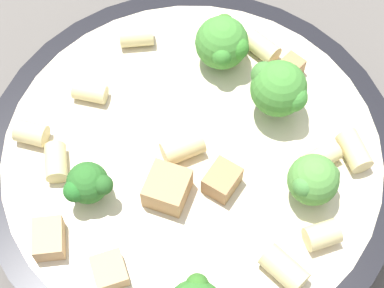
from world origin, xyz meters
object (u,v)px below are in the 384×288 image
(rigatoni_3, at_px, (262,47))
(rigatoni_9, at_px, (284,269))
(chicken_chunk_0, at_px, (109,271))
(pasta_bowl, at_px, (192,163))
(rigatoni_7, at_px, (56,162))
(rigatoni_1, at_px, (137,37))
(chicken_chunk_2, at_px, (49,239))
(rigatoni_2, at_px, (354,151))
(chicken_chunk_3, at_px, (291,68))
(rigatoni_8, at_px, (322,235))
(rigatoni_0, at_px, (90,92))
(rigatoni_4, at_px, (31,133))
(broccoli_floret_3, at_px, (87,184))
(rigatoni_5, at_px, (321,158))
(chicken_chunk_4, at_px, (222,180))
(rigatoni_6, at_px, (184,151))
(broccoli_floret_2, at_px, (279,88))
(broccoli_floret_1, at_px, (313,180))
(chicken_chunk_1, at_px, (167,188))
(broccoli_floret_0, at_px, (223,43))

(rigatoni_3, distance_m, rigatoni_9, 0.17)
(chicken_chunk_0, bearing_deg, pasta_bowl, 43.51)
(rigatoni_7, bearing_deg, chicken_chunk_0, -78.02)
(rigatoni_1, relative_size, chicken_chunk_2, 1.01)
(rigatoni_2, distance_m, chicken_chunk_3, 0.08)
(rigatoni_2, relative_size, rigatoni_8, 1.29)
(rigatoni_2, height_order, chicken_chunk_3, rigatoni_2)
(pasta_bowl, bearing_deg, chicken_chunk_3, 25.96)
(rigatoni_0, xyz_separation_m, chicken_chunk_3, (0.15, -0.02, 0.00))
(rigatoni_4, bearing_deg, broccoli_floret_3, -61.41)
(rigatoni_5, bearing_deg, chicken_chunk_4, 178.35)
(chicken_chunk_2, bearing_deg, chicken_chunk_4, 3.81)
(broccoli_floret_3, bearing_deg, rigatoni_3, 28.33)
(broccoli_floret_3, distance_m, chicken_chunk_0, 0.06)
(rigatoni_1, xyz_separation_m, rigatoni_9, (0.04, -0.20, 0.00))
(rigatoni_7, bearing_deg, broccoli_floret_3, -57.76)
(rigatoni_1, height_order, rigatoni_9, rigatoni_9)
(rigatoni_4, xyz_separation_m, rigatoni_9, (0.13, -0.14, 0.00))
(pasta_bowl, height_order, rigatoni_6, rigatoni_6)
(rigatoni_6, height_order, rigatoni_9, same)
(broccoli_floret_2, height_order, rigatoni_8, broccoli_floret_2)
(broccoli_floret_1, distance_m, rigatoni_7, 0.17)
(chicken_chunk_1, bearing_deg, pasta_bowl, 47.60)
(broccoli_floret_2, height_order, rigatoni_9, broccoli_floret_2)
(rigatoni_3, relative_size, rigatoni_9, 0.88)
(broccoli_floret_3, bearing_deg, rigatoni_5, -7.11)
(rigatoni_1, distance_m, rigatoni_2, 0.18)
(broccoli_floret_0, bearing_deg, chicken_chunk_1, -125.74)
(rigatoni_1, distance_m, rigatoni_5, 0.17)
(rigatoni_3, bearing_deg, broccoli_floret_1, -94.22)
(rigatoni_6, relative_size, chicken_chunk_3, 1.70)
(rigatoni_2, bearing_deg, broccoli_floret_3, 173.25)
(rigatoni_1, height_order, rigatoni_6, rigatoni_6)
(broccoli_floret_0, bearing_deg, rigatoni_9, -94.51)
(chicken_chunk_1, height_order, chicken_chunk_2, chicken_chunk_1)
(rigatoni_9, bearing_deg, rigatoni_0, 118.31)
(rigatoni_7, bearing_deg, rigatoni_4, 114.52)
(rigatoni_0, height_order, rigatoni_4, rigatoni_4)
(rigatoni_2, xyz_separation_m, rigatoni_7, (-0.20, 0.05, -0.00))
(broccoli_floret_0, distance_m, rigatoni_0, 0.10)
(rigatoni_7, height_order, chicken_chunk_4, chicken_chunk_4)
(rigatoni_7, relative_size, chicken_chunk_0, 1.18)
(chicken_chunk_3, bearing_deg, broccoli_floret_0, 151.63)
(rigatoni_5, bearing_deg, chicken_chunk_0, -166.61)
(chicken_chunk_3, bearing_deg, broccoli_floret_1, -103.39)
(rigatoni_8, bearing_deg, chicken_chunk_3, 77.95)
(rigatoni_8, distance_m, chicken_chunk_4, 0.07)
(chicken_chunk_3, xyz_separation_m, chicken_chunk_4, (-0.08, -0.07, 0.00))
(rigatoni_5, xyz_separation_m, rigatoni_8, (-0.02, -0.05, 0.00))
(rigatoni_6, relative_size, chicken_chunk_2, 1.13)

